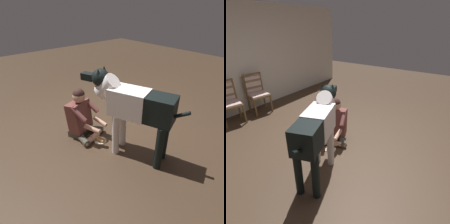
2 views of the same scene
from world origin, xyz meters
TOP-DOWN VIEW (x-y plane):
  - ground_plane at (0.00, 0.00)m, footprint 13.94×13.94m
  - person_sitting_on_floor at (0.16, 0.37)m, footprint 0.69×0.60m
  - large_dog at (-0.70, 0.06)m, footprint 1.52×0.68m
  - hot_dog_on_plate at (-0.18, 0.25)m, footprint 0.21×0.21m

SIDE VIEW (x-z plane):
  - ground_plane at x=0.00m, z-range 0.00..0.00m
  - hot_dog_on_plate at x=-0.18m, z-range 0.00..0.06m
  - person_sitting_on_floor at x=0.16m, z-range -0.08..0.80m
  - large_dog at x=-0.70m, z-range 0.18..1.46m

